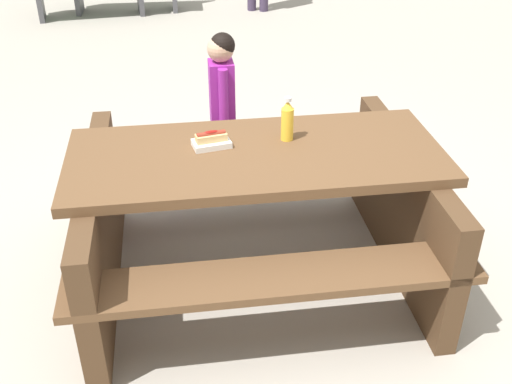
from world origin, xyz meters
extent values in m
plane|color=#ADA599|center=(0.00, 0.00, 0.00)|extent=(30.00, 30.00, 0.00)
cube|color=brown|center=(0.00, 0.00, 0.72)|extent=(1.94, 1.22, 0.05)
cube|color=brown|center=(-0.15, 0.54, 0.43)|extent=(1.81, 0.76, 0.04)
cube|color=brown|center=(0.15, -0.54, 0.43)|extent=(1.81, 0.76, 0.04)
cube|color=#4D3520|center=(0.75, 0.21, 0.35)|extent=(0.48, 1.37, 0.70)
cube|color=#4D3520|center=(-0.75, -0.21, 0.35)|extent=(0.48, 1.37, 0.70)
cylinder|color=yellow|center=(-0.13, -0.15, 0.83)|extent=(0.06, 0.06, 0.16)
cone|color=yellow|center=(-0.13, -0.15, 0.93)|extent=(0.06, 0.06, 0.04)
cylinder|color=silver|center=(-0.13, -0.15, 0.96)|extent=(0.03, 0.03, 0.02)
cube|color=white|center=(0.22, -0.03, 0.77)|extent=(0.21, 0.18, 0.03)
cube|color=#D8B272|center=(0.22, -0.03, 0.80)|extent=(0.16, 0.12, 0.04)
cylinder|color=maroon|center=(0.22, -0.03, 0.82)|extent=(0.14, 0.09, 0.03)
ellipsoid|color=maroon|center=(0.22, -0.03, 0.83)|extent=(0.07, 0.05, 0.01)
cylinder|color=#3F334C|center=(0.31, -0.82, 0.24)|extent=(0.07, 0.07, 0.47)
cylinder|color=#3F334C|center=(0.34, -0.92, 0.24)|extent=(0.07, 0.07, 0.47)
cube|color=purple|center=(0.33, -0.87, 0.68)|extent=(0.19, 0.19, 0.40)
cylinder|color=purple|center=(0.30, -0.78, 0.70)|extent=(0.06, 0.06, 0.34)
cylinder|color=purple|center=(0.36, -0.97, 0.70)|extent=(0.06, 0.06, 0.34)
sphere|color=tan|center=(0.33, -0.87, 0.95)|extent=(0.16, 0.16, 0.16)
sphere|color=black|center=(0.32, -0.88, 0.97)|extent=(0.15, 0.15, 0.15)
cube|color=#4C4C51|center=(3.25, -4.52, 0.21)|extent=(0.19, 0.36, 0.41)
camera|label=1|loc=(-0.34, 2.56, 2.11)|focal=42.76mm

